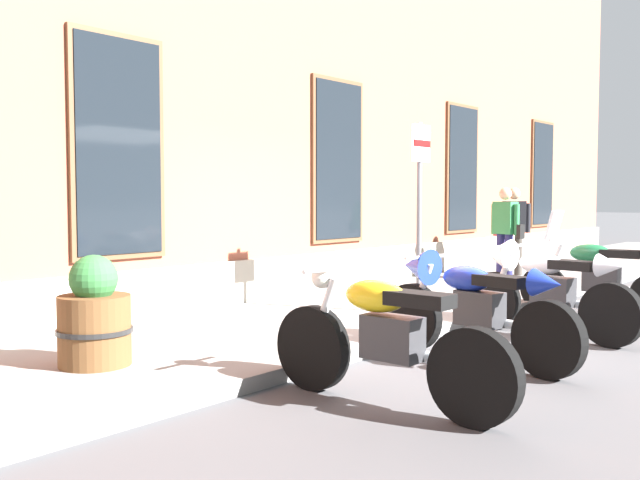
% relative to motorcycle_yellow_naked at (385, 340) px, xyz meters
% --- Properties ---
extents(ground_plane, '(140.00, 140.00, 0.00)m').
position_rel_motorcycle_yellow_naked_xyz_m(ground_plane, '(2.42, 1.00, -0.49)').
color(ground_plane, '#424244').
extents(sidewalk, '(33.69, 2.94, 0.13)m').
position_rel_motorcycle_yellow_naked_xyz_m(sidewalk, '(2.42, 2.47, -0.43)').
color(sidewalk, slate).
rests_on(sidewalk, ground_plane).
extents(brick_pub_facade, '(27.69, 7.11, 9.26)m').
position_rel_motorcycle_yellow_naked_xyz_m(brick_pub_facade, '(2.42, 7.44, 4.13)').
color(brick_pub_facade, brown).
rests_on(brick_pub_facade, ground_plane).
extents(motorcycle_yellow_naked, '(0.62, 2.10, 1.00)m').
position_rel_motorcycle_yellow_naked_xyz_m(motorcycle_yellow_naked, '(0.00, 0.00, 0.00)').
color(motorcycle_yellow_naked, black).
rests_on(motorcycle_yellow_naked, ground_plane).
extents(motorcycle_blue_sport, '(0.68, 2.19, 1.03)m').
position_rel_motorcycle_yellow_naked_xyz_m(motorcycle_blue_sport, '(1.68, 0.22, 0.07)').
color(motorcycle_blue_sport, black).
rests_on(motorcycle_blue_sport, ground_plane).
extents(motorcycle_white_sport, '(0.63, 2.08, 1.05)m').
position_rel_motorcycle_yellow_naked_xyz_m(motorcycle_white_sport, '(3.29, 0.16, 0.08)').
color(motorcycle_white_sport, black).
rests_on(motorcycle_white_sport, ground_plane).
extents(motorcycle_green_touring, '(0.62, 2.03, 1.36)m').
position_rel_motorcycle_yellow_naked_xyz_m(motorcycle_green_touring, '(5.00, 0.02, 0.07)').
color(motorcycle_green_touring, black).
rests_on(motorcycle_green_touring, ground_plane).
extents(pedestrian_striped_shirt, '(0.30, 0.65, 1.57)m').
position_rel_motorcycle_yellow_naked_xyz_m(pedestrian_striped_shirt, '(7.12, 2.41, 0.51)').
color(pedestrian_striped_shirt, '#1E1E4C').
rests_on(pedestrian_striped_shirt, sidewalk).
extents(pedestrian_dark_jacket, '(0.46, 0.57, 1.58)m').
position_rel_motorcycle_yellow_naked_xyz_m(pedestrian_dark_jacket, '(7.85, 2.59, 0.52)').
color(pedestrian_dark_jacket, '#38332D').
rests_on(pedestrian_dark_jacket, sidewalk).
extents(parking_sign, '(0.36, 0.07, 2.30)m').
position_rel_motorcycle_yellow_naked_xyz_m(parking_sign, '(3.07, 1.61, 1.13)').
color(parking_sign, '#4C4C51').
rests_on(parking_sign, sidewalk).
extents(barrel_planter, '(0.63, 0.63, 0.93)m').
position_rel_motorcycle_yellow_naked_xyz_m(barrel_planter, '(-0.94, 2.28, 0.03)').
color(barrel_planter, brown).
rests_on(barrel_planter, sidewalk).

